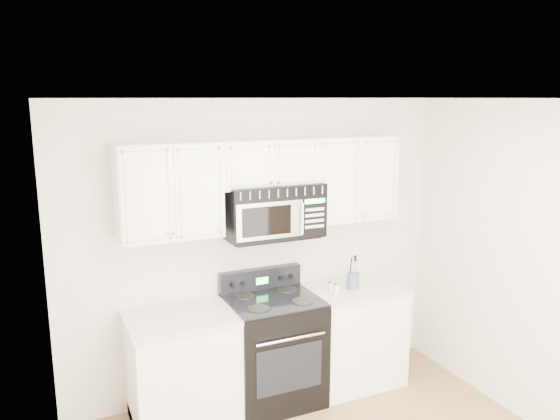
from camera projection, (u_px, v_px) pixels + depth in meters
room at (369, 320)px, 3.27m from camera, size 3.51×3.51×2.61m
base_cabinet_left at (183, 372)px, 4.41m from camera, size 0.86×0.65×0.92m
base_cabinet_right at (352, 337)px, 5.05m from camera, size 0.86×0.65×0.92m
range at (273, 348)px, 4.71m from camera, size 0.76×0.69×1.12m
upper_cabinets at (266, 179)px, 4.55m from camera, size 2.44×0.37×0.75m
microwave at (273, 210)px, 4.58m from camera, size 0.82×0.46×0.45m
utensil_crock at (353, 280)px, 4.89m from camera, size 0.11×0.11×0.31m
shaker_salt at (331, 286)px, 4.81m from camera, size 0.04×0.04×0.11m
shaker_pepper at (336, 288)px, 4.75m from camera, size 0.04×0.04×0.11m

